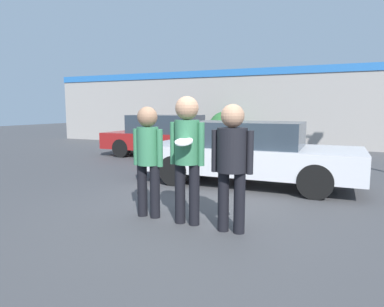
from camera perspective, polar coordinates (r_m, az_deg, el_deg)
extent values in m
plane|color=#3F3F42|center=(5.30, 0.34, -10.53)|extent=(56.00, 56.00, 0.00)
cube|color=gray|center=(15.00, 15.84, 7.34)|extent=(24.00, 0.18, 3.37)
cube|color=#2666B2|center=(14.97, 16.00, 13.22)|extent=(24.00, 0.04, 0.30)
cylinder|color=black|center=(5.31, -8.28, -6.07)|extent=(0.15, 0.15, 0.80)
cylinder|color=black|center=(5.20, -6.20, -6.32)|extent=(0.15, 0.15, 0.80)
cylinder|color=#33724C|center=(5.14, -7.37, 1.24)|extent=(0.32, 0.32, 0.57)
cylinder|color=#33724C|center=(5.24, -9.27, 1.09)|extent=(0.09, 0.09, 0.55)
cylinder|color=#33724C|center=(5.04, -5.39, 0.91)|extent=(0.09, 0.09, 0.55)
sphere|color=#8C664C|center=(5.11, -7.45, 6.09)|extent=(0.30, 0.30, 0.30)
cylinder|color=black|center=(4.93, -2.00, -6.65)|extent=(0.15, 0.15, 0.87)
cylinder|color=black|center=(4.84, 0.38, -6.91)|extent=(0.15, 0.15, 0.87)
cylinder|color=#33724C|center=(4.76, -0.84, 1.91)|extent=(0.35, 0.35, 0.61)
cylinder|color=#33724C|center=(4.85, -3.14, 1.75)|extent=(0.09, 0.09, 0.60)
cylinder|color=#33724C|center=(4.68, 1.55, 1.55)|extent=(0.09, 0.09, 0.60)
sphere|color=tan|center=(4.74, -0.85, 7.58)|extent=(0.33, 0.33, 0.33)
cylinder|color=white|center=(4.51, -1.37, 1.99)|extent=(0.24, 0.24, 0.10)
cylinder|color=black|center=(4.64, 5.25, -7.92)|extent=(0.15, 0.15, 0.81)
cylinder|color=black|center=(4.58, 7.90, -8.17)|extent=(0.15, 0.15, 0.81)
cylinder|color=black|center=(4.47, 6.70, 0.58)|extent=(0.39, 0.39, 0.58)
cylinder|color=black|center=(4.55, 3.83, 0.45)|extent=(0.09, 0.09, 0.56)
cylinder|color=black|center=(4.41, 9.64, 0.16)|extent=(0.09, 0.09, 0.56)
sphere|color=tan|center=(4.44, 6.78, 6.24)|extent=(0.31, 0.31, 0.31)
cube|color=silver|center=(7.57, 9.47, -0.86)|extent=(4.60, 1.79, 0.56)
cube|color=#28333D|center=(7.54, 8.88, 3.25)|extent=(2.39, 1.54, 0.52)
cylinder|color=black|center=(8.19, 20.53, -2.24)|extent=(0.65, 0.22, 0.65)
cylinder|color=black|center=(6.63, 19.85, -4.40)|extent=(0.65, 0.22, 0.65)
cylinder|color=black|center=(8.78, 1.61, -1.15)|extent=(0.65, 0.22, 0.65)
cylinder|color=black|center=(7.35, -2.95, -2.83)|extent=(0.65, 0.22, 0.65)
cube|color=maroon|center=(11.91, -3.97, 2.13)|extent=(4.39, 1.91, 0.55)
cube|color=#28333D|center=(11.91, -4.37, 4.95)|extent=(2.28, 1.64, 0.61)
cylinder|color=black|center=(12.18, 3.60, 1.16)|extent=(0.62, 0.22, 0.62)
cylinder|color=black|center=(10.59, 0.49, 0.24)|extent=(0.62, 0.22, 0.62)
cylinder|color=black|center=(13.33, -7.50, 1.65)|extent=(0.62, 0.22, 0.62)
cylinder|color=black|center=(11.91, -11.69, 0.88)|extent=(0.62, 0.22, 0.62)
sphere|color=#2D6B33|center=(14.60, 5.69, 4.02)|extent=(1.56, 1.56, 1.56)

